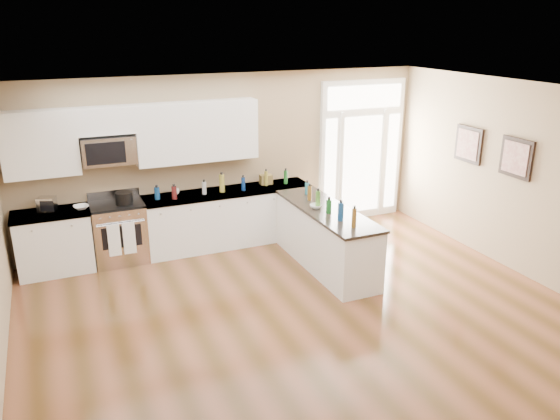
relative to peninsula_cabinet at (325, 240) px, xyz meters
name	(u,v)px	position (x,y,z in m)	size (l,w,h in m)	color
ground	(344,357)	(-0.93, -2.24, -0.43)	(8.00, 8.00, 0.00)	#4E3316
room_shell	(351,214)	(-0.93, -2.24, 1.27)	(8.00, 8.00, 8.00)	#9B8462
back_cabinet_left	(55,244)	(-3.80, 1.45, 0.00)	(1.10, 0.66, 0.94)	white
back_cabinet_right	(228,219)	(-1.08, 1.45, 0.00)	(2.85, 0.66, 0.94)	white
peninsula_cabinet	(325,240)	(0.00, 0.00, 0.00)	(0.69, 2.32, 0.94)	white
upper_cabinet_left	(39,144)	(-3.81, 1.59, 1.49)	(1.04, 0.33, 0.95)	white
upper_cabinet_right	(197,132)	(-1.50, 1.59, 1.49)	(1.94, 0.33, 0.95)	white
upper_cabinet_short	(105,120)	(-2.88, 1.59, 1.77)	(0.82, 0.33, 0.40)	white
microwave	(108,150)	(-2.88, 1.56, 1.33)	(0.78, 0.41, 0.42)	silver
entry_door	(361,151)	(1.62, 1.71, 0.87)	(1.70, 0.10, 2.60)	white
wall_art_near	(468,144)	(2.54, -0.04, 1.27)	(0.05, 0.58, 0.58)	black
wall_art_far	(516,158)	(2.54, -1.04, 1.27)	(0.05, 0.58, 0.58)	black
kitchen_range	(119,232)	(-2.85, 1.45, 0.04)	(0.79, 0.70, 1.08)	silver
stockpot	(124,198)	(-2.74, 1.37, 0.62)	(0.26, 0.26, 0.20)	black
toaster_oven	(47,204)	(-3.82, 1.53, 0.61)	(0.24, 0.19, 0.21)	silver
cardboard_box	(266,179)	(-0.35, 1.55, 0.59)	(0.20, 0.15, 0.16)	brown
bowl_left	(81,207)	(-3.36, 1.42, 0.53)	(0.22, 0.22, 0.05)	white
bowl_peninsula	(316,206)	(-0.14, 0.07, 0.53)	(0.18, 0.18, 0.06)	white
cup_counter	(176,192)	(-1.91, 1.58, 0.55)	(0.12, 0.12, 0.09)	white
counter_bottles	(267,193)	(-0.67, 0.69, 0.62)	(2.35, 2.37, 0.29)	#19591E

